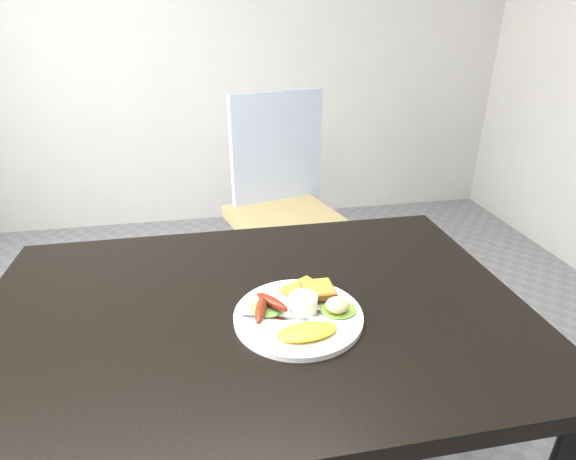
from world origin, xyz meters
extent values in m
cube|color=silver|center=(0.00, 2.25, 1.35)|extent=(4.00, 0.04, 2.70)
cube|color=black|center=(0.00, 0.00, 0.73)|extent=(1.20, 0.80, 0.04)
cube|color=tan|center=(0.26, 1.10, 0.45)|extent=(0.58, 0.58, 0.06)
imported|color=navy|center=(0.08, 0.74, 0.66)|extent=(0.57, 0.49, 1.33)
cylinder|color=white|center=(0.09, -0.07, 0.76)|extent=(0.27, 0.27, 0.01)
ellipsoid|color=#52922D|center=(0.02, -0.04, 0.77)|extent=(0.10, 0.09, 0.01)
ellipsoid|color=olive|center=(0.17, -0.07, 0.77)|extent=(0.09, 0.08, 0.01)
ellipsoid|color=yellow|center=(0.09, -0.14, 0.77)|extent=(0.13, 0.07, 0.02)
ellipsoid|color=#5A2C15|center=(0.01, -0.06, 0.78)|extent=(0.05, 0.10, 0.02)
ellipsoid|color=maroon|center=(0.03, -0.04, 0.78)|extent=(0.07, 0.09, 0.02)
cylinder|color=white|center=(0.10, -0.05, 0.78)|extent=(0.07, 0.07, 0.04)
cube|color=brown|center=(0.12, 0.01, 0.77)|extent=(0.11, 0.11, 0.01)
cube|color=brown|center=(0.14, -0.01, 0.78)|extent=(0.07, 0.07, 0.01)
ellipsoid|color=#C7B28B|center=(0.17, -0.08, 0.79)|extent=(0.06, 0.06, 0.03)
cube|color=#ADAFB7|center=(0.04, -0.08, 0.76)|extent=(0.14, 0.05, 0.00)
camera|label=1|loc=(-0.08, -0.83, 1.33)|focal=28.00mm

